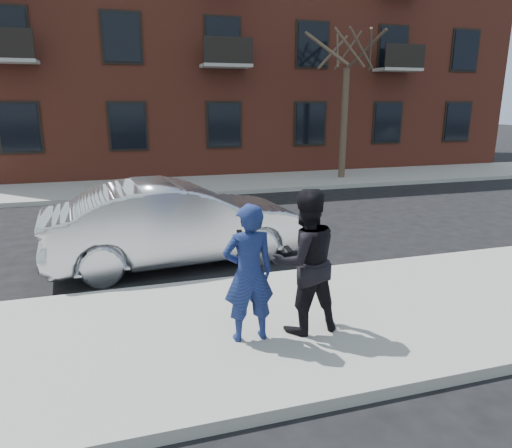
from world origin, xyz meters
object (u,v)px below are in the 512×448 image
object	(u,v)px
silver_sedan	(177,223)
man_peacoat	(305,262)
street_tree	(348,36)
man_hoodie	(249,273)

from	to	relation	value
silver_sedan	man_peacoat	distance (m)	3.74
silver_sedan	street_tree	bearing A→B (deg)	-49.50
street_tree	man_peacoat	size ratio (longest dim) A/B	3.57
man_peacoat	man_hoodie	bearing A→B (deg)	-1.14
man_hoodie	man_peacoat	world-z (taller)	man_peacoat
silver_sedan	man_hoodie	xyz separation A→B (m)	(0.45, -3.57, 0.22)
man_hoodie	man_peacoat	distance (m)	0.76
man_peacoat	silver_sedan	bearing A→B (deg)	-74.94
street_tree	silver_sedan	xyz separation A→B (m)	(-7.61, -7.99, -4.71)
street_tree	man_peacoat	bearing A→B (deg)	-119.05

